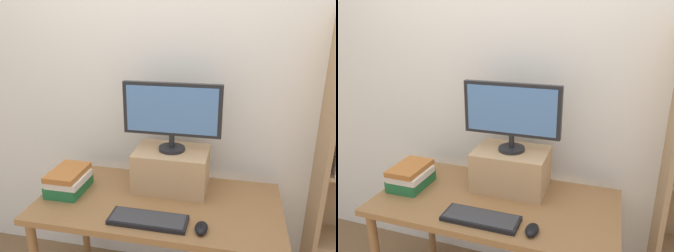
% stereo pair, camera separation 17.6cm
% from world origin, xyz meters
% --- Properties ---
extents(back_wall, '(7.00, 0.08, 2.60)m').
position_xyz_m(back_wall, '(0.00, 0.47, 1.30)').
color(back_wall, silver).
rests_on(back_wall, ground_plane).
extents(desk, '(1.36, 0.68, 0.77)m').
position_xyz_m(desk, '(0.00, 0.00, 0.68)').
color(desk, olive).
rests_on(desk, ground_plane).
extents(riser_box, '(0.43, 0.30, 0.24)m').
position_xyz_m(riser_box, '(0.04, 0.17, 0.89)').
color(riser_box, tan).
rests_on(riser_box, desk).
extents(computer_monitor, '(0.57, 0.15, 0.40)m').
position_xyz_m(computer_monitor, '(0.04, 0.17, 1.24)').
color(computer_monitor, black).
rests_on(computer_monitor, riser_box).
extents(keyboard, '(0.40, 0.14, 0.02)m').
position_xyz_m(keyboard, '(0.00, -0.21, 0.78)').
color(keyboard, black).
rests_on(keyboard, desk).
extents(computer_mouse, '(0.06, 0.10, 0.04)m').
position_xyz_m(computer_mouse, '(0.27, -0.23, 0.79)').
color(computer_mouse, black).
rests_on(computer_mouse, desk).
extents(book_stack, '(0.20, 0.26, 0.14)m').
position_xyz_m(book_stack, '(-0.54, -0.01, 0.84)').
color(book_stack, '#236B38').
rests_on(book_stack, desk).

